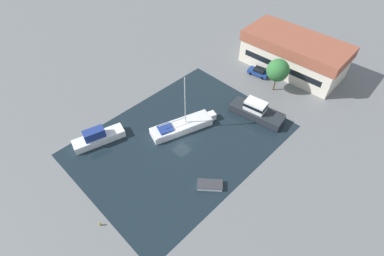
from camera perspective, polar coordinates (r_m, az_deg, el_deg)
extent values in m
plane|color=slate|center=(48.67, -2.05, -2.30)|extent=(440.00, 440.00, 0.00)
cube|color=black|center=(48.67, -2.05, -2.29)|extent=(24.18, 32.83, 0.01)
cube|color=beige|center=(65.76, 18.60, 12.43)|extent=(20.08, 10.31, 4.75)
cube|color=brown|center=(64.05, 19.33, 14.97)|extent=(20.68, 10.62, 2.13)
cube|color=black|center=(62.45, 16.39, 10.28)|extent=(2.36, 0.18, 3.33)
cube|color=black|center=(61.93, 16.58, 10.99)|extent=(16.68, 0.86, 1.19)
cylinder|color=brown|center=(59.29, 15.46, 8.16)|extent=(0.26, 0.26, 2.96)
sphere|color=#2D6B33|center=(57.56, 16.05, 10.54)|extent=(4.14, 4.14, 4.14)
cube|color=navy|center=(62.95, 12.52, 10.30)|extent=(4.44, 2.47, 0.74)
cube|color=black|center=(62.52, 12.76, 10.75)|extent=(2.42, 1.92, 0.60)
cube|color=black|center=(62.86, 11.85, 11.09)|extent=(0.28, 1.42, 0.48)
cylinder|color=black|center=(62.92, 11.08, 10.15)|extent=(0.62, 0.30, 0.60)
cylinder|color=black|center=(64.15, 11.74, 10.80)|extent=(0.62, 0.30, 0.60)
cylinder|color=black|center=(62.18, 13.22, 9.26)|extent=(0.62, 0.30, 0.60)
cylinder|color=black|center=(63.41, 13.85, 9.94)|extent=(0.62, 0.30, 0.60)
cube|color=white|center=(49.90, -2.03, 0.29)|extent=(6.03, 10.72, 1.23)
cube|color=white|center=(51.82, 3.76, 2.33)|extent=(1.62, 1.55, 1.23)
cube|color=silver|center=(49.43, -2.05, 0.82)|extent=(5.79, 10.29, 0.08)
cylinder|color=silver|center=(46.55, -1.32, 5.08)|extent=(0.16, 0.16, 9.04)
cylinder|color=silver|center=(48.20, -3.75, 1.19)|extent=(1.59, 4.45, 0.12)
cube|color=navy|center=(48.56, -5.09, -0.09)|extent=(2.64, 2.80, 0.30)
cube|color=#23282D|center=(53.19, 12.20, 2.72)|extent=(9.76, 4.54, 1.42)
cube|color=black|center=(53.57, 12.11, 2.28)|extent=(9.86, 4.62, 0.18)
cube|color=white|center=(52.28, 12.00, 4.17)|extent=(3.88, 2.76, 1.69)
cube|color=black|center=(52.17, 12.03, 4.31)|extent=(3.96, 2.83, 0.54)
cube|color=white|center=(43.11, 3.41, -10.82)|extent=(3.64, 3.48, 0.56)
cube|color=#333338|center=(42.85, 3.43, -10.58)|extent=(3.81, 3.64, 0.08)
cube|color=white|center=(50.29, -17.29, -1.90)|extent=(4.38, 8.47, 1.26)
cube|color=navy|center=(49.31, -18.16, -1.05)|extent=(2.41, 3.57, 1.45)
cylinder|color=olive|center=(41.86, -17.08, -17.14)|extent=(0.22, 0.22, 0.46)
sphere|color=olive|center=(41.61, -17.17, -16.95)|extent=(0.24, 0.24, 0.24)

